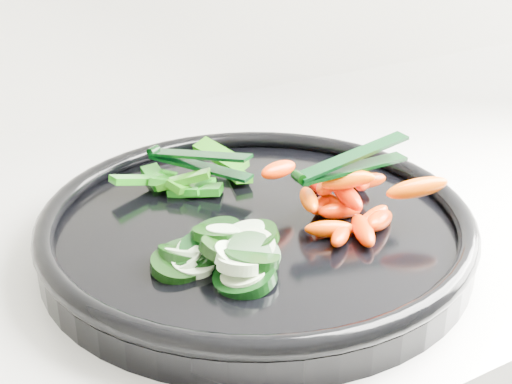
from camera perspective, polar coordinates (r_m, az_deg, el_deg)
veggie_tray at (r=0.62m, az=0.00°, el=-2.89°), size 0.48×0.48×0.04m
cucumber_pile at (r=0.56m, az=-3.10°, el=-4.96°), size 0.11×0.13×0.04m
carrot_pile at (r=0.62m, az=7.32°, el=-0.47°), size 0.13×0.15×0.05m
pepper_pile at (r=0.69m, az=-5.41°, el=1.16°), size 0.14×0.10×0.03m
tong_carrot at (r=0.61m, az=7.46°, el=2.31°), size 0.11×0.02×0.02m
tong_pepper at (r=0.68m, az=-4.80°, el=2.57°), size 0.07×0.11×0.02m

